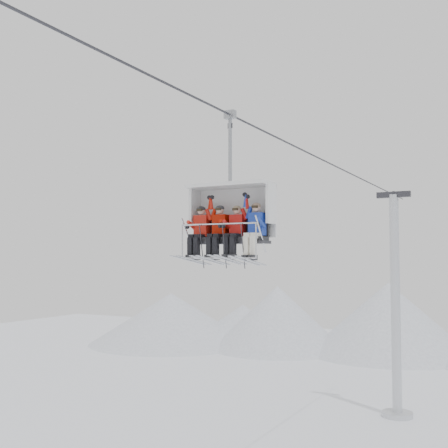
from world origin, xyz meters
The scene contains 8 objects.
ridgeline centered at (-1.58, 42.05, 2.84)m, with size 72.00×21.00×7.00m.
lift_tower_right centered at (0.00, 22.00, 5.78)m, with size 2.00×1.80×13.48m.
haul_cable centered at (0.00, 0.00, 13.30)m, with size 0.06×0.06×50.00m, color #2F2F34.
chairlift_carrier centered at (0.00, 0.47, 10.67)m, with size 2.34×1.17×3.98m.
skier_far_left centered at (-0.83, 0.16, 10.19)m, with size 0.39×1.69×1.57m.
skier_center_left centered at (-0.25, 0.16, 10.19)m, with size 0.39×1.69×1.57m.
skier_center_right centered at (0.25, 0.16, 10.18)m, with size 0.38×1.69×1.53m.
skier_far_right centered at (0.82, 0.16, 10.20)m, with size 0.40×1.69×1.60m.
Camera 1 is at (6.84, -12.84, 9.46)m, focal length 45.00 mm.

